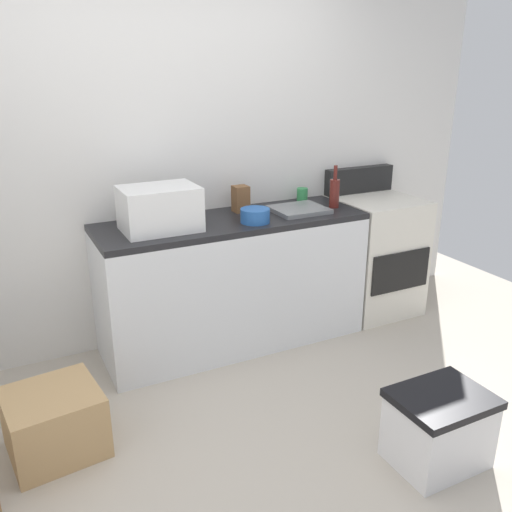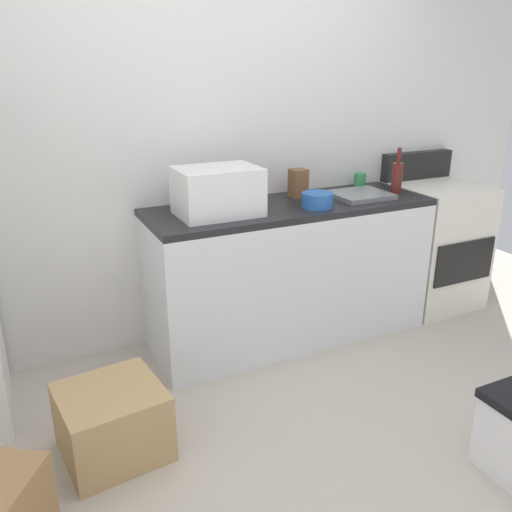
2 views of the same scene
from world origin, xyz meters
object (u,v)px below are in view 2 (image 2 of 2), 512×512
(stove_oven, at_px, (433,243))
(knife_block, at_px, (298,183))
(mixing_bowl, at_px, (317,200))
(microwave, at_px, (218,191))
(wine_bottle, at_px, (397,177))
(cardboard_box_medium, at_px, (113,422))
(coffee_mug, at_px, (360,180))

(stove_oven, height_order, knife_block, stove_oven)
(mixing_bowl, bearing_deg, knife_block, 83.68)
(mixing_bowl, bearing_deg, stove_oven, 7.60)
(microwave, relative_size, mixing_bowl, 2.42)
(wine_bottle, bearing_deg, microwave, 179.27)
(cardboard_box_medium, bearing_deg, mixing_bowl, 20.40)
(microwave, bearing_deg, knife_block, 15.51)
(microwave, bearing_deg, cardboard_box_medium, -141.64)
(mixing_bowl, relative_size, cardboard_box_medium, 0.43)
(knife_block, bearing_deg, wine_bottle, -16.45)
(knife_block, bearing_deg, coffee_mug, 6.58)
(wine_bottle, bearing_deg, knife_block, 163.55)
(stove_oven, distance_m, knife_block, 1.22)
(coffee_mug, distance_m, knife_block, 0.54)
(microwave, relative_size, coffee_mug, 4.60)
(wine_bottle, xyz_separation_m, mixing_bowl, (-0.68, -0.09, -0.06))
(stove_oven, distance_m, cardboard_box_medium, 2.61)
(wine_bottle, height_order, knife_block, wine_bottle)
(stove_oven, distance_m, wine_bottle, 0.71)
(microwave, relative_size, wine_bottle, 1.53)
(wine_bottle, relative_size, coffee_mug, 3.00)
(stove_oven, height_order, wine_bottle, wine_bottle)
(stove_oven, relative_size, coffee_mug, 11.00)
(microwave, distance_m, mixing_bowl, 0.61)
(coffee_mug, bearing_deg, wine_bottle, -66.13)
(knife_block, height_order, cardboard_box_medium, knife_block)
(coffee_mug, bearing_deg, knife_block, -173.42)
(wine_bottle, distance_m, knife_block, 0.67)
(stove_oven, bearing_deg, wine_bottle, -172.94)
(stove_oven, relative_size, wine_bottle, 3.67)
(stove_oven, height_order, cardboard_box_medium, stove_oven)
(knife_block, bearing_deg, microwave, -164.49)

